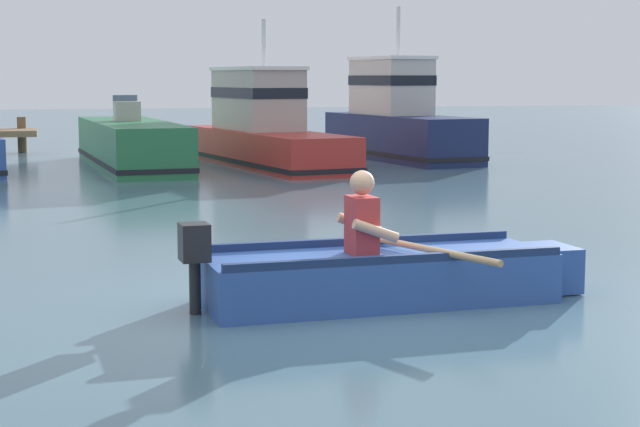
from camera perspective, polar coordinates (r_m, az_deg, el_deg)
name	(u,v)px	position (r m, az deg, el deg)	size (l,w,h in m)	color
ground_plane	(375,302)	(9.47, 2.98, -4.82)	(120.00, 120.00, 0.00)	slate
rowboat_with_person	(385,274)	(9.45, 3.53, -3.29)	(3.72, 1.89, 1.19)	#2D519E
moored_boat_green	(131,145)	(23.98, -10.21, 3.66)	(2.14, 6.89, 1.60)	#287042
moored_boat_red	(263,129)	(24.11, -3.08, 4.57)	(2.81, 6.89, 3.31)	#B72D28
moored_boat_navy	(397,121)	(25.92, 4.20, 5.01)	(2.46, 5.71, 3.70)	#19234C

